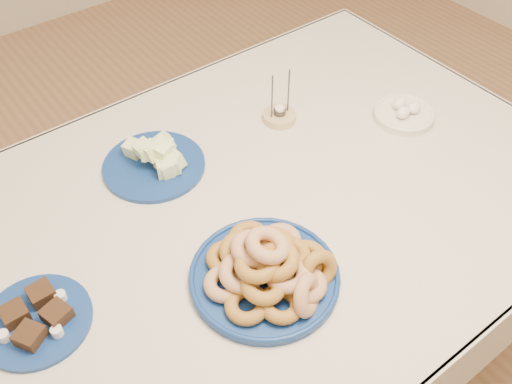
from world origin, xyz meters
The scene contains 7 objects.
ground centered at (0.00, 0.00, 0.00)m, with size 5.00×5.00×0.00m, color #966946.
dining_table centered at (0.00, 0.00, 0.64)m, with size 1.71×1.11×0.75m.
donut_platter centered at (-0.08, -0.19, 0.79)m, with size 0.41×0.41×0.15m.
melon_plate centered at (-0.09, 0.25, 0.77)m, with size 0.26×0.26×0.09m.
brownie_plate centered at (-0.50, 0.00, 0.76)m, with size 0.28×0.28×0.04m.
candle_holder centered at (0.28, 0.21, 0.76)m, with size 0.10×0.10×0.15m.
egg_bowl centered at (0.55, 0.01, 0.77)m, with size 0.19×0.19×0.06m.
Camera 1 is at (-0.52, -0.74, 1.74)m, focal length 40.00 mm.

